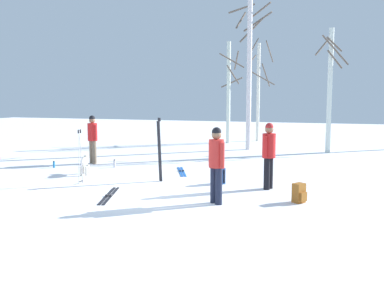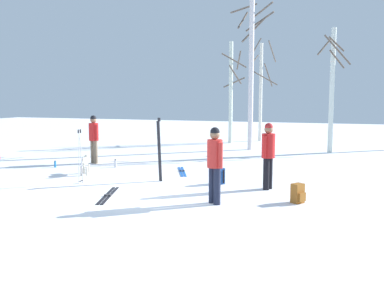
% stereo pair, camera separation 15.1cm
% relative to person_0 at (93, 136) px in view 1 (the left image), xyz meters
% --- Properties ---
extents(ground_plane, '(60.00, 60.00, 0.00)m').
position_rel_person_0_xyz_m(ground_plane, '(3.70, -3.83, -0.98)').
color(ground_plane, white).
extents(person_0, '(0.47, 0.34, 1.72)m').
position_rel_person_0_xyz_m(person_0, '(0.00, 0.00, 0.00)').
color(person_0, '#72604C').
rests_on(person_0, ground_plane).
extents(person_2, '(0.43, 0.36, 1.72)m').
position_rel_person_0_xyz_m(person_2, '(5.65, -4.11, 0.00)').
color(person_2, '#1E2338').
rests_on(person_2, ground_plane).
extents(person_3, '(0.34, 0.50, 1.72)m').
position_rel_person_0_xyz_m(person_3, '(6.53, -2.23, 0.00)').
color(person_3, black).
rests_on(person_3, ground_plane).
extents(dog, '(0.44, 0.84, 0.57)m').
position_rel_person_0_xyz_m(dog, '(0.90, -1.95, -0.59)').
color(dog, beige).
rests_on(dog, ground_plane).
extents(ski_pair_planted_0, '(0.21, 0.14, 1.79)m').
position_rel_person_0_xyz_m(ski_pair_planted_0, '(3.46, -2.14, -0.09)').
color(ski_pair_planted_0, black).
rests_on(ski_pair_planted_0, ground_plane).
extents(ski_pair_lying_0, '(0.70, 1.77, 0.05)m').
position_rel_person_0_xyz_m(ski_pair_lying_0, '(3.01, -4.22, -0.97)').
color(ski_pair_lying_0, black).
rests_on(ski_pair_lying_0, ground_plane).
extents(ski_pair_lying_1, '(0.84, 1.60, 0.05)m').
position_rel_person_0_xyz_m(ski_pair_lying_1, '(3.57, -0.59, -0.97)').
color(ski_pair_lying_1, blue).
rests_on(ski_pair_lying_1, ground_plane).
extents(ski_poles_0, '(0.07, 0.20, 1.49)m').
position_rel_person_0_xyz_m(ski_poles_0, '(1.57, -3.20, -0.18)').
color(ski_poles_0, '#B2B2BC').
rests_on(ski_poles_0, ground_plane).
extents(backpack_0, '(0.35, 0.34, 0.44)m').
position_rel_person_0_xyz_m(backpack_0, '(5.17, -2.02, -0.77)').
color(backpack_0, '#1E4C99').
rests_on(backpack_0, ground_plane).
extents(backpack_1, '(0.34, 0.34, 0.44)m').
position_rel_person_0_xyz_m(backpack_1, '(7.40, -3.44, -0.77)').
color(backpack_1, '#99591E').
rests_on(backpack_1, ground_plane).
extents(water_bottle_0, '(0.08, 0.08, 0.27)m').
position_rel_person_0_xyz_m(water_bottle_0, '(1.14, -0.52, -0.85)').
color(water_bottle_0, silver).
rests_on(water_bottle_0, ground_plane).
extents(water_bottle_1, '(0.07, 0.07, 0.23)m').
position_rel_person_0_xyz_m(water_bottle_1, '(-0.77, -1.20, -0.87)').
color(water_bottle_1, '#1E72BF').
rests_on(water_bottle_1, ground_plane).
extents(birch_tree_0, '(1.41, 1.51, 5.12)m').
position_rel_person_0_xyz_m(birch_tree_0, '(3.03, 8.04, 1.70)').
color(birch_tree_0, silver).
rests_on(birch_tree_0, ground_plane).
extents(birch_tree_1, '(1.57, 1.57, 5.50)m').
position_rel_person_0_xyz_m(birch_tree_1, '(4.29, 9.53, 1.81)').
color(birch_tree_1, silver).
rests_on(birch_tree_1, ground_plane).
extents(birch_tree_2, '(1.90, 1.33, 7.04)m').
position_rel_person_0_xyz_m(birch_tree_2, '(4.48, 5.75, 2.79)').
color(birch_tree_2, silver).
rests_on(birch_tree_2, ground_plane).
extents(birch_tree_3, '(1.37, 1.37, 5.20)m').
position_rel_person_0_xyz_m(birch_tree_3, '(7.91, 5.76, 1.78)').
color(birch_tree_3, silver).
rests_on(birch_tree_3, ground_plane).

